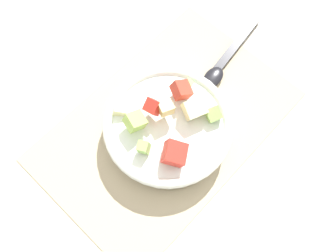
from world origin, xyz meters
TOP-DOWN VIEW (x-y plane):
  - ground_plane at (0.00, 0.00)m, footprint 2.40×2.40m
  - placemat at (0.00, 0.00)m, footprint 0.51×0.33m
  - salad_bowl at (-0.01, -0.01)m, footprint 0.25×0.25m
  - serving_spoon at (0.19, 0.01)m, footprint 0.22×0.05m

SIDE VIEW (x-z plane):
  - ground_plane at x=0.00m, z-range 0.00..0.00m
  - placemat at x=0.00m, z-range 0.00..0.01m
  - serving_spoon at x=0.19m, z-range 0.00..0.02m
  - salad_bowl at x=-0.01m, z-range -0.01..0.09m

